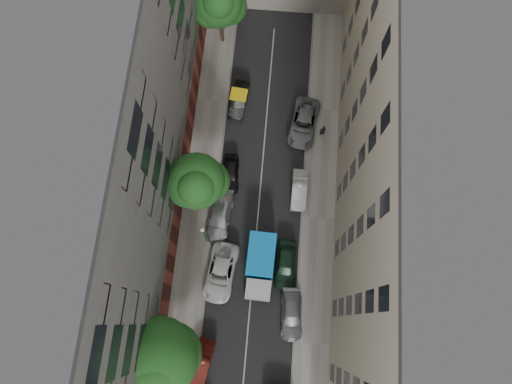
# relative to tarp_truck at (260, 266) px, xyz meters

# --- Properties ---
(ground) EXTENTS (120.00, 120.00, 0.00)m
(ground) POSITION_rel_tarp_truck_xyz_m (-0.60, 4.97, -1.44)
(ground) COLOR #4C4C49
(ground) RESTS_ON ground
(road_surface) EXTENTS (8.00, 44.00, 0.02)m
(road_surface) POSITION_rel_tarp_truck_xyz_m (-0.60, 4.97, -1.43)
(road_surface) COLOR black
(road_surface) RESTS_ON ground
(sidewalk_left) EXTENTS (3.00, 44.00, 0.15)m
(sidewalk_left) POSITION_rel_tarp_truck_xyz_m (-6.10, 4.97, -1.37)
(sidewalk_left) COLOR gray
(sidewalk_left) RESTS_ON ground
(sidewalk_right) EXTENTS (3.00, 44.00, 0.15)m
(sidewalk_right) POSITION_rel_tarp_truck_xyz_m (4.90, 4.97, -1.37)
(sidewalk_right) COLOR gray
(sidewalk_right) RESTS_ON ground
(building_left) EXTENTS (8.00, 44.00, 20.00)m
(building_left) POSITION_rel_tarp_truck_xyz_m (-11.60, 4.97, 8.56)
(building_left) COLOR #4D4B48
(building_left) RESTS_ON ground
(building_right) EXTENTS (8.00, 44.00, 20.00)m
(building_right) POSITION_rel_tarp_truck_xyz_m (10.40, 4.97, 8.56)
(building_right) COLOR #B4A78C
(building_right) RESTS_ON ground
(tarp_truck) EXTENTS (2.41, 5.73, 2.62)m
(tarp_truck) POSITION_rel_tarp_truck_xyz_m (0.00, 0.00, 0.00)
(tarp_truck) COLOR black
(tarp_truck) RESTS_ON ground
(car_left_1) EXTENTS (2.12, 4.32, 1.36)m
(car_left_1) POSITION_rel_tarp_truck_xyz_m (-4.20, -8.43, -0.76)
(car_left_1) COLOR #4F150F
(car_left_1) RESTS_ON ground
(car_left_2) EXTENTS (3.03, 5.58, 1.48)m
(car_left_2) POSITION_rel_tarp_truck_xyz_m (-3.40, -0.83, -0.70)
(car_left_2) COLOR silver
(car_left_2) RESTS_ON ground
(car_left_3) EXTENTS (2.47, 5.13, 1.44)m
(car_left_3) POSITION_rel_tarp_truck_xyz_m (-4.04, 4.16, -0.72)
(car_left_3) COLOR #B4B3B8
(car_left_3) RESTS_ON ground
(car_left_4) EXTENTS (1.79, 3.89, 1.29)m
(car_left_4) POSITION_rel_tarp_truck_xyz_m (-3.48, 8.37, -0.80)
(car_left_4) COLOR black
(car_left_4) RESTS_ON ground
(car_left_5) EXTENTS (1.81, 4.21, 1.35)m
(car_left_5) POSITION_rel_tarp_truck_xyz_m (-3.40, 15.97, -0.77)
(car_left_5) COLOR black
(car_left_5) RESTS_ON ground
(car_right_1) EXTENTS (2.09, 4.57, 1.29)m
(car_right_1) POSITION_rel_tarp_truck_xyz_m (3.00, -3.83, -0.80)
(car_right_1) COLOR slate
(car_right_1) RESTS_ON ground
(car_right_2) EXTENTS (1.87, 4.47, 1.51)m
(car_right_2) POSITION_rel_tarp_truck_xyz_m (2.20, 0.37, -0.69)
(car_right_2) COLOR black
(car_right_2) RESTS_ON ground
(car_right_3) EXTENTS (1.37, 3.93, 1.29)m
(car_right_3) POSITION_rel_tarp_truck_xyz_m (3.00, 7.32, -0.80)
(car_right_3) COLOR silver
(car_right_3) RESTS_ON ground
(car_right_4) EXTENTS (3.17, 5.65, 1.49)m
(car_right_4) POSITION_rel_tarp_truck_xyz_m (3.00, 13.99, -0.70)
(car_right_4) COLOR slate
(car_right_4) RESTS_ON ground
(tree_near) EXTENTS (6.29, 6.16, 8.66)m
(tree_near) POSITION_rel_tarp_truck_xyz_m (-6.88, -8.00, 4.13)
(tree_near) COLOR #382619
(tree_near) RESTS_ON sidewalk_left
(tree_mid) EXTENTS (4.95, 4.62, 8.61)m
(tree_mid) POSITION_rel_tarp_truck_xyz_m (-5.54, 5.57, 4.56)
(tree_mid) COLOR #382619
(tree_mid) RESTS_ON sidewalk_left
(tree_far) EXTENTS (4.89, 4.54, 8.28)m
(tree_far) POSITION_rel_tarp_truck_xyz_m (-5.71, 22.72, 4.31)
(tree_far) COLOR #382619
(tree_far) RESTS_ON sidewalk_left
(lamp_post) EXTENTS (0.36, 0.36, 5.55)m
(lamp_post) POSITION_rel_tarp_truck_xyz_m (-4.80, 1.91, 2.19)
(lamp_post) COLOR #164E29
(lamp_post) RESTS_ON sidewalk_left
(pedestrian) EXTENTS (0.69, 0.57, 1.64)m
(pedestrian) POSITION_rel_tarp_truck_xyz_m (4.85, 13.28, -0.47)
(pedestrian) COLOR black
(pedestrian) RESTS_ON sidewalk_right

